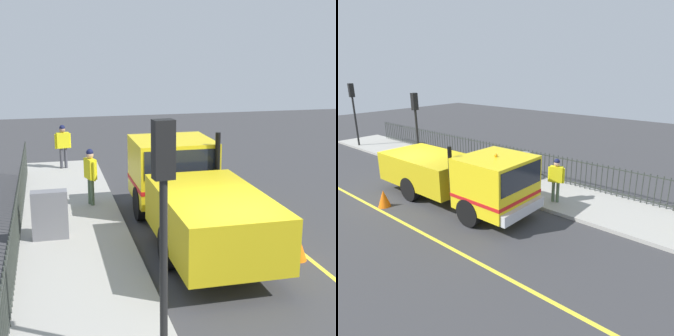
{
  "view_description": "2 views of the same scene",
  "coord_description": "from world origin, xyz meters",
  "views": [
    {
      "loc": [
        3.77,
        9.4,
        4.88
      ],
      "look_at": [
        0.73,
        -3.32,
        1.7
      ],
      "focal_mm": 54.86,
      "sensor_mm": 36.0,
      "label": 1
    },
    {
      "loc": [
        -7.1,
        -11.19,
        5.01
      ],
      "look_at": [
        1.29,
        -4.2,
        1.52
      ],
      "focal_mm": 33.27,
      "sensor_mm": 36.0,
      "label": 2
    }
  ],
  "objects": [
    {
      "name": "pedestrian_distant",
      "position": [
        3.2,
        -10.53,
        1.18
      ],
      "size": [
        0.62,
        0.29,
        1.7
      ],
      "rotation": [
        0.0,
        0.0,
        3.3
      ],
      "color": "yellow",
      "rests_on": "sidewalk_slab"
    },
    {
      "name": "lane_marking",
      "position": [
        -2.02,
        0.0,
        0.0
      ],
      "size": [
        0.12,
        21.13,
        0.01
      ],
      "primitive_type": "cube",
      "color": "yellow",
      "rests_on": "ground"
    },
    {
      "name": "traffic_light_near",
      "position": [
        2.2,
        2.56,
        2.79
      ],
      "size": [
        0.32,
        0.24,
        3.73
      ],
      "rotation": [
        0.0,
        0.0,
        3.26
      ],
      "color": "black",
      "rests_on": "sidewalk_slab"
    },
    {
      "name": "iron_fence",
      "position": [
        4.58,
        -0.0,
        0.75
      ],
      "size": [
        0.04,
        19.99,
        1.22
      ],
      "color": "#2D332D",
      "rests_on": "sidewalk_slab"
    },
    {
      "name": "ground_plane",
      "position": [
        0.0,
        0.0,
        0.0
      ],
      "size": [
        51.66,
        51.66,
        0.0
      ],
      "primitive_type": "plane",
      "color": "#38383A",
      "rests_on": "ground"
    },
    {
      "name": "sidewalk_slab",
      "position": [
        3.32,
        0.0,
        0.07
      ],
      "size": [
        2.97,
        23.48,
        0.13
      ],
      "primitive_type": "cube",
      "color": "#A3A099",
      "rests_on": "ground"
    },
    {
      "name": "worker_standing",
      "position": [
        2.58,
        -5.59,
        1.18
      ],
      "size": [
        0.36,
        0.6,
        1.71
      ],
      "rotation": [
        0.0,
        0.0,
        1.9
      ],
      "color": "yellow",
      "rests_on": "sidewalk_slab"
    },
    {
      "name": "utility_cabinet",
      "position": [
        3.82,
        -3.03,
        0.75
      ],
      "size": [
        0.89,
        0.36,
        1.22
      ],
      "primitive_type": "cube",
      "color": "slate",
      "rests_on": "sidewalk_slab"
    },
    {
      "name": "work_truck",
      "position": [
        0.3,
        -2.9,
        1.23
      ],
      "size": [
        2.31,
        6.96,
        2.58
      ],
      "rotation": [
        0.0,
        0.0,
        3.15
      ],
      "color": "yellow",
      "rests_on": "ground"
    },
    {
      "name": "traffic_cone",
      "position": [
        -1.71,
        -0.68,
        0.33
      ],
      "size": [
        0.46,
        0.46,
        0.66
      ],
      "primitive_type": "cone",
      "color": "orange",
      "rests_on": "ground"
    }
  ]
}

